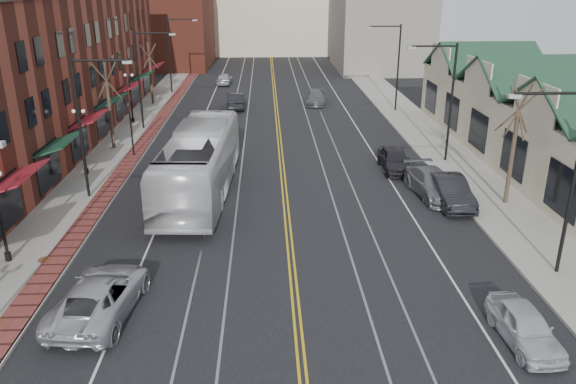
{
  "coord_description": "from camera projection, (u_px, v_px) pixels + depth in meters",
  "views": [
    {
      "loc": [
        -1.09,
        -15.1,
        12.12
      ],
      "look_at": [
        -0.0,
        11.31,
        2.0
      ],
      "focal_mm": 35.0,
      "sensor_mm": 36.0,
      "label": 1
    }
  ],
  "objects": [
    {
      "name": "streetlight_r_2",
      "position": [
        394.0,
        59.0,
        52.55
      ],
      "size": [
        3.33,
        0.25,
        8.0
      ],
      "color": "black",
      "rests_on": "sidewalk_right"
    },
    {
      "name": "transit_bus",
      "position": [
        200.0,
        162.0,
        33.01
      ],
      "size": [
        4.02,
        14.1,
        3.88
      ],
      "primitive_type": "imported",
      "rotation": [
        0.0,
        0.0,
        3.09
      ],
      "color": "white",
      "rests_on": "ground"
    },
    {
      "name": "distant_car_left",
      "position": [
        236.0,
        101.0,
        55.34
      ],
      "size": [
        1.72,
        4.71,
        1.54
      ],
      "primitive_type": "imported",
      "rotation": [
        0.0,
        0.0,
        3.16
      ],
      "color": "black",
      "rests_on": "ground"
    },
    {
      "name": "distant_car_right",
      "position": [
        316.0,
        98.0,
        57.24
      ],
      "size": [
        2.38,
        4.76,
        1.33
      ],
      "primitive_type": "imported",
      "rotation": [
        0.0,
        0.0,
        -0.12
      ],
      "color": "slate",
      "rests_on": "ground"
    },
    {
      "name": "tree_right_mid",
      "position": [
        514.0,
        141.0,
        30.67
      ],
      "size": [
        1.9,
        1.46,
        6.93
      ],
      "color": "#382B21",
      "rests_on": "sidewalk_right"
    },
    {
      "name": "parked_car_c",
      "position": [
        433.0,
        184.0,
        33.05
      ],
      "size": [
        2.76,
        5.51,
        1.54
      ],
      "primitive_type": "imported",
      "rotation": [
        0.0,
        0.0,
        0.12
      ],
      "color": "slate",
      "rests_on": "ground"
    },
    {
      "name": "ground",
      "position": [
        302.0,
        371.0,
        18.46
      ],
      "size": [
        160.0,
        160.0,
        0.0
      ],
      "primitive_type": "plane",
      "color": "black",
      "rests_on": "ground"
    },
    {
      "name": "manhole_far",
      "position": [
        45.0,
        260.0,
        25.44
      ],
      "size": [
        0.6,
        0.6,
        0.02
      ],
      "primitive_type": "cylinder",
      "color": "#592D19",
      "rests_on": "sidewalk_left"
    },
    {
      "name": "streetlight_l_2",
      "position": [
        144.0,
        70.0,
        46.1
      ],
      "size": [
        3.33,
        0.25,
        8.0
      ],
      "color": "black",
      "rests_on": "sidewalk_left"
    },
    {
      "name": "streetlight_l_1",
      "position": [
        86.0,
        114.0,
        31.17
      ],
      "size": [
        3.33,
        0.25,
        8.0
      ],
      "color": "black",
      "rests_on": "sidewalk_left"
    },
    {
      "name": "sidewalk_left",
      "position": [
        99.0,
        175.0,
        36.64
      ],
      "size": [
        4.0,
        120.0,
        0.15
      ],
      "primitive_type": "cube",
      "color": "gray",
      "rests_on": "ground"
    },
    {
      "name": "sidewalk_right",
      "position": [
        462.0,
        170.0,
        37.56
      ],
      "size": [
        4.0,
        120.0,
        0.15
      ],
      "primitive_type": "cube",
      "color": "gray",
      "rests_on": "ground"
    },
    {
      "name": "lamppost_l_3",
      "position": [
        131.0,
        99.0,
        48.91
      ],
      "size": [
        0.84,
        0.28,
        4.27
      ],
      "color": "black",
      "rests_on": "sidewalk_left"
    },
    {
      "name": "distant_car_far",
      "position": [
        224.0,
        79.0,
        67.76
      ],
      "size": [
        1.85,
        4.19,
        1.4
      ],
      "primitive_type": "imported",
      "rotation": [
        0.0,
        0.0,
        3.09
      ],
      "color": "#B0B4B8",
      "rests_on": "ground"
    },
    {
      "name": "lamppost_l_2",
      "position": [
        83.0,
        144.0,
        35.84
      ],
      "size": [
        0.84,
        0.28,
        4.27
      ],
      "color": "black",
      "rests_on": "sidewalk_left"
    },
    {
      "name": "lamppost_l_1",
      "position": [
        1.0,
        219.0,
        24.65
      ],
      "size": [
        0.84,
        0.28,
        4.27
      ],
      "color": "black",
      "rests_on": "sidewalk_left"
    },
    {
      "name": "parked_suv",
      "position": [
        100.0,
        296.0,
        21.37
      ],
      "size": [
        3.2,
        5.88,
        1.56
      ],
      "primitive_type": "imported",
      "rotation": [
        0.0,
        0.0,
        3.03
      ],
      "color": "silver",
      "rests_on": "ground"
    },
    {
      "name": "parked_car_b",
      "position": [
        450.0,
        191.0,
        31.82
      ],
      "size": [
        1.77,
        4.92,
        1.61
      ],
      "primitive_type": "imported",
      "rotation": [
        0.0,
        0.0,
        0.01
      ],
      "color": "black",
      "rests_on": "ground"
    },
    {
      "name": "streetlight_r_1",
      "position": [
        446.0,
        91.0,
        37.62
      ],
      "size": [
        3.33,
        0.25,
        8.0
      ],
      "color": "black",
      "rests_on": "sidewalk_right"
    },
    {
      "name": "building_right",
      "position": [
        555.0,
        137.0,
        36.99
      ],
      "size": [
        8.0,
        36.0,
        4.6
      ],
      "primitive_type": "cube",
      "color": "beige",
      "rests_on": "ground"
    },
    {
      "name": "backdrop_right",
      "position": [
        380.0,
        29.0,
        77.73
      ],
      "size": [
        12.0,
        16.0,
        11.0
      ],
      "primitive_type": "cube",
      "color": "slate",
      "rests_on": "ground"
    },
    {
      "name": "tree_left_far",
      "position": [
        151.0,
        72.0,
        56.0
      ],
      "size": [
        1.66,
        1.28,
        6.02
      ],
      "color": "#382B21",
      "rests_on": "sidewalk_left"
    },
    {
      "name": "backdrop_left",
      "position": [
        160.0,
        16.0,
        80.66
      ],
      "size": [
        14.0,
        18.0,
        14.0
      ],
      "primitive_type": "cube",
      "color": "maroon",
      "rests_on": "ground"
    },
    {
      "name": "traffic_signal",
      "position": [
        131.0,
        126.0,
        39.61
      ],
      "size": [
        0.18,
        0.15,
        3.8
      ],
      "color": "black",
      "rests_on": "sidewalk_left"
    },
    {
      "name": "building_left",
      "position": [
        20.0,
        75.0,
        40.96
      ],
      "size": [
        10.0,
        50.0,
        11.0
      ],
      "primitive_type": "cube",
      "color": "maroon",
      "rests_on": "ground"
    },
    {
      "name": "parked_car_d",
      "position": [
        395.0,
        160.0,
        37.45
      ],
      "size": [
        1.83,
        4.44,
        1.51
      ],
      "primitive_type": "imported",
      "rotation": [
        0.0,
        0.0,
        -0.01
      ],
      "color": "black",
      "rests_on": "ground"
    },
    {
      "name": "streetlight_l_3",
      "position": [
        173.0,
        47.0,
        61.03
      ],
      "size": [
        3.33,
        0.25,
        8.0
      ],
      "color": "black",
      "rests_on": "sidewalk_left"
    },
    {
      "name": "backdrop_mid",
      "position": [
        270.0,
        25.0,
        96.17
      ],
      "size": [
        22.0,
        14.0,
        9.0
      ],
      "primitive_type": "cube",
      "color": "beige",
      "rests_on": "ground"
    },
    {
      "name": "streetlight_r_0",
      "position": [
        566.0,
        165.0,
        22.69
      ],
      "size": [
        3.33,
        0.25,
        8.0
      ],
      "color": "black",
      "rests_on": "sidewalk_right"
    },
    {
      "name": "tree_left_near",
      "position": [
        109.0,
        104.0,
        40.99
      ],
      "size": [
        1.78,
        1.37,
        6.48
      ],
      "color": "#382B21",
      "rests_on": "sidewalk_left"
    },
    {
      "name": "parked_car_a",
      "position": [
        525.0,
        326.0,
        19.72
      ],
      "size": [
        1.74,
        3.95,
        1.32
      ],
      "primitive_type": "imported",
      "rotation": [
        0.0,
        0.0,
        0.05
      ],
      "color": "silver",
      "rests_on": "ground"
    }
  ]
}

